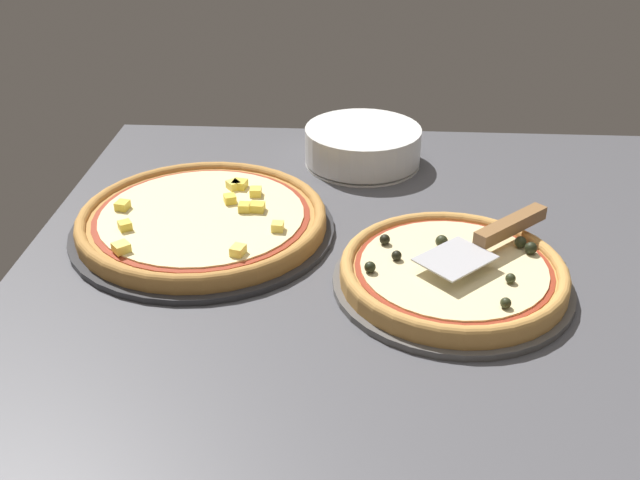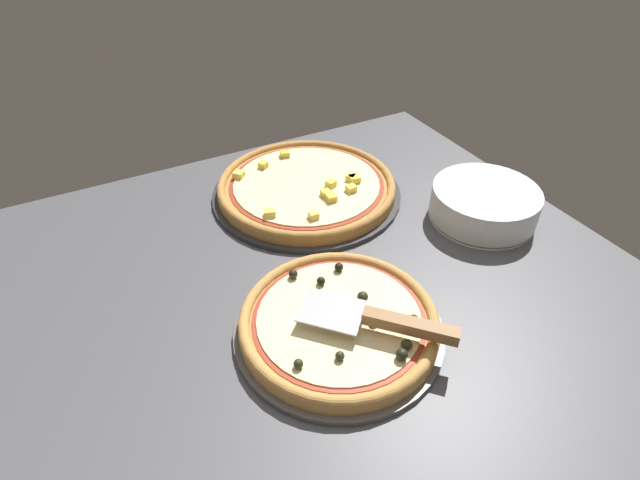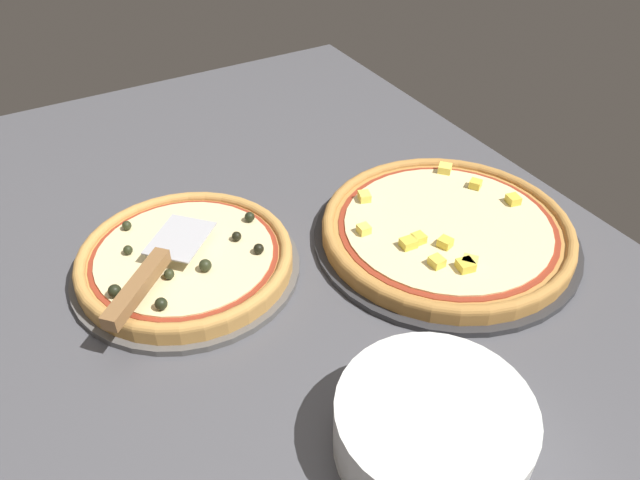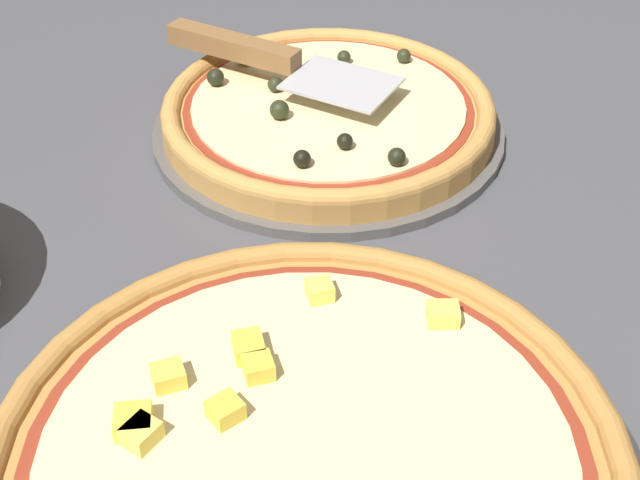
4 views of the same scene
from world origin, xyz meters
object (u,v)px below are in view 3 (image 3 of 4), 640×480
Objects in this scene: pizza_front at (185,258)px; pizza_back at (447,228)px; serving_spatula at (148,276)px; plate_stack at (433,427)px.

pizza_back is (13.46, 38.00, -0.10)cm from pizza_front.
serving_spatula is (5.22, -6.72, 3.47)cm from pizza_front.
pizza_back is 37.71cm from plate_stack.
serving_spatula is (-8.23, -44.71, 3.58)cm from pizza_back.
plate_stack is at bearing 17.41° from pizza_front.
plate_stack is (41.76, 13.09, 0.92)cm from pizza_front.
serving_spatula reaches higher than pizza_back.
pizza_front is 43.77cm from plate_stack.
plate_stack is (28.30, -24.90, 1.02)cm from pizza_back.
pizza_front is 0.81× the size of pizza_back.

